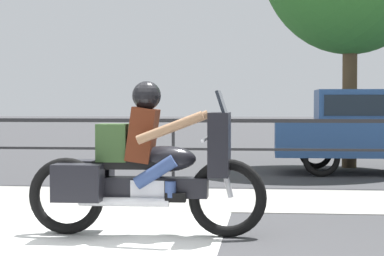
% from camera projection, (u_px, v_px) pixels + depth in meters
% --- Properties ---
extents(ground_plane, '(120.00, 120.00, 0.00)m').
position_uv_depth(ground_plane, '(105.00, 246.00, 6.98)').
color(ground_plane, '#38383A').
extents(sidewalk_band, '(44.00, 2.40, 0.01)m').
position_uv_depth(sidewalk_band, '(158.00, 199.00, 10.36)').
color(sidewalk_band, '#99968E').
rests_on(sidewalk_band, ground).
extents(crosswalk_band, '(3.04, 6.00, 0.01)m').
position_uv_depth(crosswalk_band, '(52.00, 249.00, 6.82)').
color(crosswalk_band, silver).
rests_on(crosswalk_band, ground).
extents(fence_railing, '(36.00, 0.05, 1.08)m').
position_uv_depth(fence_railing, '(173.00, 133.00, 11.94)').
color(fence_railing, '#232326').
rests_on(fence_railing, ground).
extents(motorcycle, '(2.42, 0.76, 1.55)m').
position_uv_depth(motorcycle, '(145.00, 167.00, 7.49)').
color(motorcycle, black).
rests_on(motorcycle, ground).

